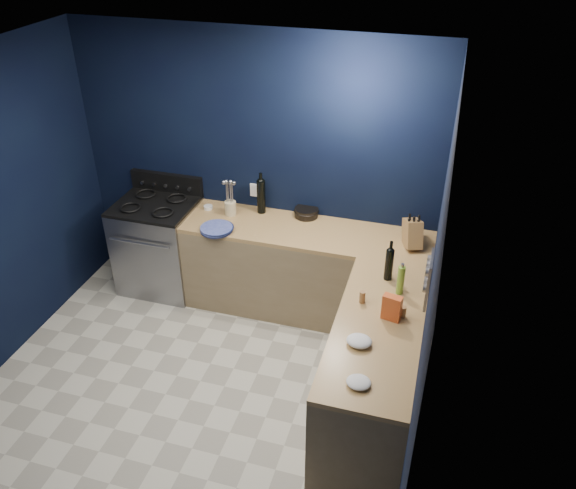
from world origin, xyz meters
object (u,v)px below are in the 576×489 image
at_px(gas_range, 160,247).
at_px(crouton_bag, 392,308).
at_px(knife_block, 412,234).
at_px(plate_stack, 216,229).
at_px(utensil_crock, 230,208).

xyz_separation_m(gas_range, crouton_bag, (2.44, -1.04, 0.54)).
distance_m(gas_range, knife_block, 2.54).
distance_m(gas_range, plate_stack, 0.90).
bearing_deg(gas_range, knife_block, 0.51).
bearing_deg(gas_range, crouton_bag, -23.00).
height_order(gas_range, utensil_crock, utensil_crock).
distance_m(plate_stack, crouton_bag, 1.89).
bearing_deg(utensil_crock, crouton_bag, -34.06).
distance_m(knife_block, crouton_bag, 1.06).
distance_m(utensil_crock, knife_block, 1.72).
height_order(gas_range, crouton_bag, crouton_bag).
distance_m(plate_stack, utensil_crock, 0.33).
relative_size(utensil_crock, crouton_bag, 0.68).
xyz_separation_m(plate_stack, utensil_crock, (0.02, 0.32, 0.05)).
distance_m(plate_stack, knife_block, 1.75).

